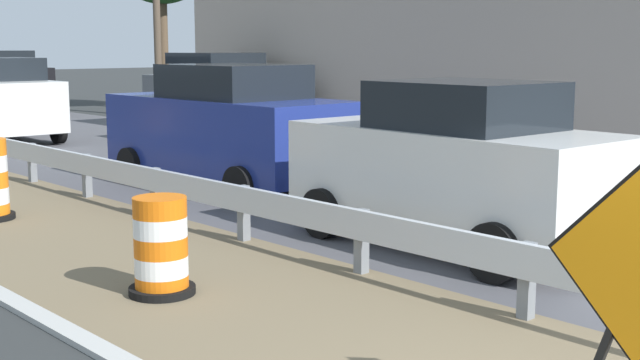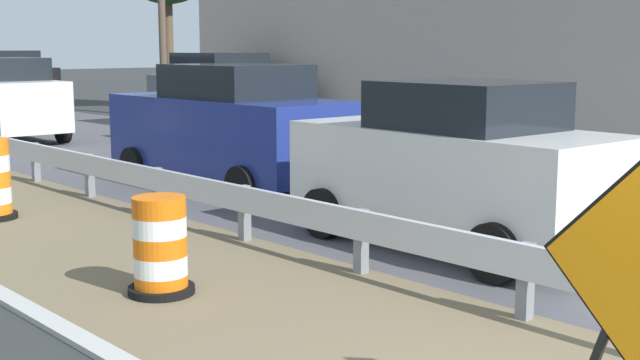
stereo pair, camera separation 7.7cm
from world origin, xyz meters
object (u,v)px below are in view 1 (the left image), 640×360
car_mid_far_lane (219,100)px  car_distant_b (228,127)px  car_lead_far_lane (455,165)px  car_distant_a (3,84)px  traffic_barrel_nearest (161,251)px  car_lead_near_lane (0,100)px

car_mid_far_lane → car_distant_b: size_ratio=0.87×
car_lead_far_lane → car_distant_a: (3.58, 22.37, 0.12)m
traffic_barrel_nearest → car_lead_far_lane: bearing=-10.4°
car_mid_far_lane → car_lead_near_lane: bearing=-142.2°
car_mid_far_lane → car_distant_a: bearing=-177.7°
car_lead_near_lane → car_lead_far_lane: (-0.50, -14.97, -0.05)m
traffic_barrel_nearest → car_distant_b: car_distant_b is taller
traffic_barrel_nearest → car_mid_far_lane: (7.73, 9.72, 0.69)m
car_lead_far_lane → car_distant_b: 5.31m
car_lead_far_lane → car_distant_a: car_distant_a is taller
car_lead_near_lane → car_mid_far_lane: bearing=-140.4°
car_lead_near_lane → car_distant_b: car_lead_near_lane is taller
traffic_barrel_nearest → car_distant_b: 6.28m
car_lead_far_lane → car_distant_b: size_ratio=0.87×
traffic_barrel_nearest → car_distant_b: bearing=47.5°
car_mid_far_lane → car_distant_b: car_mid_far_lane is taller
traffic_barrel_nearest → car_lead_near_lane: 14.91m
car_lead_near_lane → car_mid_far_lane: size_ratio=1.04×
car_lead_far_lane → car_lead_near_lane: bearing=-0.1°
traffic_barrel_nearest → car_lead_near_lane: car_lead_near_lane is taller
traffic_barrel_nearest → car_lead_far_lane: (3.70, -0.68, 0.57)m
car_lead_near_lane → car_lead_far_lane: size_ratio=1.04×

